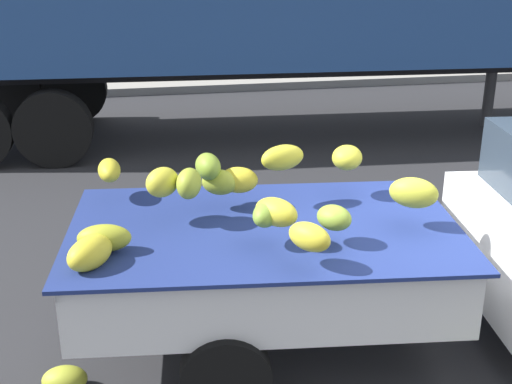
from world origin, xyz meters
name	(u,v)px	position (x,y,z in m)	size (l,w,h in m)	color
ground	(452,345)	(0.00, 0.00, 0.00)	(220.00, 220.00, 0.00)	#28282B
curb_strip	(253,83)	(0.00, 9.59, 0.08)	(80.00, 0.80, 0.16)	gray
fallen_banana_bunch_near_tailgate	(65,380)	(-3.08, -0.06, 0.10)	(0.33, 0.24, 0.20)	#A9AF30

